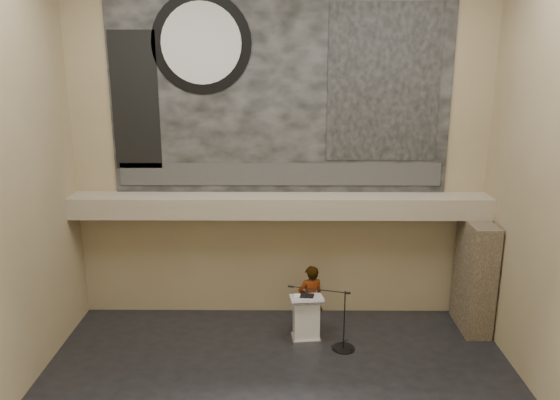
{
  "coord_description": "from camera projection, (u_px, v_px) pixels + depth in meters",
  "views": [
    {
      "loc": [
        0.08,
        -8.97,
        6.5
      ],
      "look_at": [
        0.0,
        3.2,
        3.2
      ],
      "focal_mm": 35.0,
      "sensor_mm": 36.0,
      "label": 1
    }
  ],
  "objects": [
    {
      "name": "banner_clock_face",
      "position": [
        201.0,
        43.0,
        12.39
      ],
      "size": [
        1.84,
        0.02,
        1.84
      ],
      "primitive_type": "cylinder",
      "rotation": [
        1.57,
        0.0,
        0.0
      ],
      "color": "silver",
      "rests_on": "banner"
    },
    {
      "name": "banner_building_print",
      "position": [
        384.0,
        84.0,
        12.62
      ],
      "size": [
        2.6,
        0.02,
        3.6
      ],
      "primitive_type": "cube",
      "color": "black",
      "rests_on": "banner"
    },
    {
      "name": "banner",
      "position": [
        280.0,
        88.0,
        12.7
      ],
      "size": [
        8.0,
        0.05,
        5.0
      ],
      "primitive_type": "cube",
      "color": "black",
      "rests_on": "wall_back"
    },
    {
      "name": "wall_front",
      "position": [
        275.0,
        288.0,
        5.39
      ],
      "size": [
        10.0,
        0.02,
        8.5
      ],
      "primitive_type": "cube",
      "color": "#8F7B5B",
      "rests_on": "floor"
    },
    {
      "name": "mic_stand",
      "position": [
        341.0,
        340.0,
        12.33
      ],
      "size": [
        1.52,
        0.61,
        1.42
      ],
      "rotation": [
        0.0,
        0.0,
        -0.26
      ],
      "color": "black",
      "rests_on": "floor"
    },
    {
      "name": "speaker_person",
      "position": [
        310.0,
        300.0,
        12.87
      ],
      "size": [
        0.71,
        0.57,
        1.71
      ],
      "primitive_type": "imported",
      "rotation": [
        0.0,
        0.0,
        3.43
      ],
      "color": "silver",
      "rests_on": "floor"
    },
    {
      "name": "banner_brick_print",
      "position": [
        135.0,
        101.0,
        12.76
      ],
      "size": [
        1.1,
        0.02,
        3.2
      ],
      "primitive_type": "cube",
      "color": "black",
      "rests_on": "banner"
    },
    {
      "name": "banner_clock_rim",
      "position": [
        201.0,
        43.0,
        12.41
      ],
      "size": [
        2.3,
        0.02,
        2.3
      ],
      "primitive_type": "cylinder",
      "rotation": [
        1.57,
        0.0,
        0.0
      ],
      "color": "black",
      "rests_on": "banner"
    },
    {
      "name": "banner_text_strip",
      "position": [
        280.0,
        174.0,
        13.2
      ],
      "size": [
        7.76,
        0.02,
        0.55
      ],
      "primitive_type": "cube",
      "color": "#2E2E2E",
      "rests_on": "banner"
    },
    {
      "name": "papers",
      "position": [
        299.0,
        296.0,
        12.48
      ],
      "size": [
        0.22,
        0.3,
        0.0
      ],
      "primitive_type": "cube",
      "rotation": [
        0.0,
        0.0,
        -0.08
      ],
      "color": "white",
      "rests_on": "lectern"
    },
    {
      "name": "soffit",
      "position": [
        280.0,
        206.0,
        13.06
      ],
      "size": [
        10.0,
        0.8,
        0.5
      ],
      "primitive_type": "cube",
      "color": "gray",
      "rests_on": "wall_back"
    },
    {
      "name": "sprinkler_right",
      "position": [
        359.0,
        218.0,
        13.07
      ],
      "size": [
        0.04,
        0.04,
        0.06
      ],
      "primitive_type": "cylinder",
      "color": "#B2893D",
      "rests_on": "soffit"
    },
    {
      "name": "binder",
      "position": [
        307.0,
        296.0,
        12.46
      ],
      "size": [
        0.35,
        0.3,
        0.04
      ],
      "primitive_type": "cube",
      "rotation": [
        0.0,
        0.0,
        -0.18
      ],
      "color": "black",
      "rests_on": "lectern"
    },
    {
      "name": "stone_pier",
      "position": [
        474.0,
        276.0,
        13.02
      ],
      "size": [
        0.6,
        1.4,
        2.7
      ],
      "primitive_type": "cube",
      "color": "#433829",
      "rests_on": "floor"
    },
    {
      "name": "wall_back",
      "position": [
        280.0,
        149.0,
        13.11
      ],
      "size": [
        10.0,
        0.02,
        8.5
      ],
      "primitive_type": "cube",
      "color": "#8F7B5B",
      "rests_on": "floor"
    },
    {
      "name": "sprinkler_left",
      "position": [
        214.0,
        217.0,
        13.1
      ],
      "size": [
        0.04,
        0.04,
        0.06
      ],
      "primitive_type": "cylinder",
      "color": "#B2893D",
      "rests_on": "soffit"
    },
    {
      "name": "lectern",
      "position": [
        306.0,
        318.0,
        12.63
      ],
      "size": [
        0.8,
        0.61,
        1.14
      ],
      "rotation": [
        0.0,
        0.0,
        0.11
      ],
      "color": "silver",
      "rests_on": "floor"
    }
  ]
}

